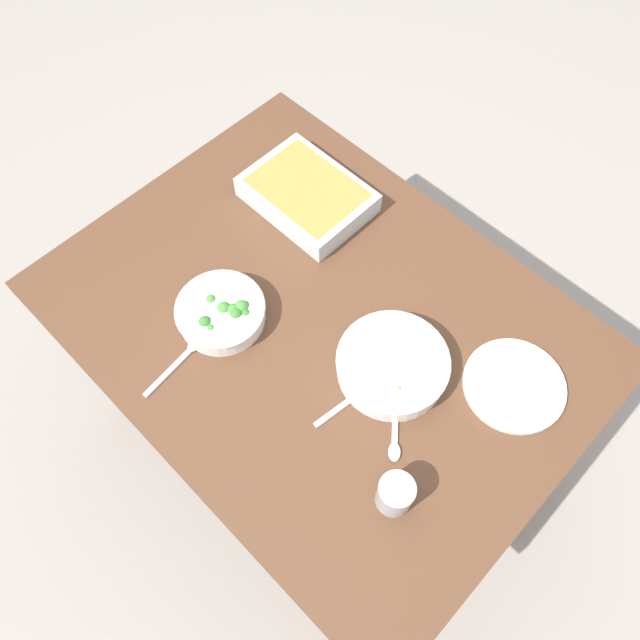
# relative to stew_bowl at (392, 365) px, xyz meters

# --- Properties ---
(ground_plane) EXTENTS (6.00, 6.00, 0.00)m
(ground_plane) POSITION_rel_stew_bowl_xyz_m (0.20, 0.02, -0.77)
(ground_plane) COLOR #9E9389
(dining_table) EXTENTS (1.20, 0.90, 0.74)m
(dining_table) POSITION_rel_stew_bowl_xyz_m (0.20, 0.02, -0.12)
(dining_table) COLOR brown
(dining_table) RESTS_ON ground_plane
(stew_bowl) EXTENTS (0.24, 0.24, 0.06)m
(stew_bowl) POSITION_rel_stew_bowl_xyz_m (0.00, 0.00, 0.00)
(stew_bowl) COLOR white
(stew_bowl) RESTS_ON dining_table
(broccoli_bowl) EXTENTS (0.20, 0.20, 0.06)m
(broccoli_bowl) POSITION_rel_stew_bowl_xyz_m (0.36, 0.17, -0.00)
(broccoli_bowl) COLOR white
(broccoli_bowl) RESTS_ON dining_table
(baking_dish) EXTENTS (0.30, 0.22, 0.06)m
(baking_dish) POSITION_rel_stew_bowl_xyz_m (0.46, -0.20, 0.00)
(baking_dish) COLOR silver
(baking_dish) RESTS_ON dining_table
(drink_cup) EXTENTS (0.07, 0.07, 0.08)m
(drink_cup) POSITION_rel_stew_bowl_xyz_m (-0.19, 0.20, 0.01)
(drink_cup) COLOR #B2BCC6
(drink_cup) RESTS_ON dining_table
(side_plate) EXTENTS (0.22, 0.22, 0.01)m
(side_plate) POSITION_rel_stew_bowl_xyz_m (-0.21, -0.16, -0.03)
(side_plate) COLOR white
(side_plate) RESTS_ON dining_table
(spoon_by_stew) EXTENTS (0.04, 0.18, 0.01)m
(spoon_by_stew) POSITION_rel_stew_bowl_xyz_m (0.01, 0.09, -0.03)
(spoon_by_stew) COLOR silver
(spoon_by_stew) RESTS_ON dining_table
(spoon_by_broccoli) EXTENTS (0.04, 0.18, 0.01)m
(spoon_by_broccoli) POSITION_rel_stew_bowl_xyz_m (0.35, 0.30, -0.03)
(spoon_by_broccoli) COLOR silver
(spoon_by_broccoli) RESTS_ON dining_table
(spoon_spare) EXTENTS (0.13, 0.15, 0.01)m
(spoon_spare) POSITION_rel_stew_bowl_xyz_m (-0.10, 0.10, -0.03)
(spoon_spare) COLOR silver
(spoon_spare) RESTS_ON dining_table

